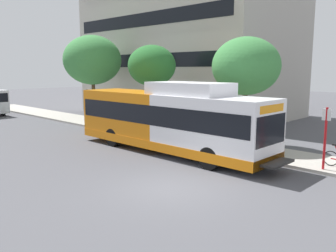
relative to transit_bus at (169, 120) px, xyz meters
The scene contains 8 objects.
ground_plane 5.96m from the transit_bus, 134.80° to the left, with size 120.00×120.00×0.00m, color #4C4C51.
sidewalk_curb 3.97m from the transit_bus, 34.51° to the left, with size 3.00×56.00×0.14m, color #A8A399.
transit_bus is the anchor object (origin of this frame).
bus_stop_sign_pole 7.41m from the transit_bus, 75.60° to the right, with size 0.10×0.36×2.60m.
street_tree_near_stop 5.26m from the transit_bus, 25.22° to the right, with size 3.72×3.72×5.88m.
street_tree_mid_block 7.14m from the transit_bus, 54.23° to the left, with size 3.27×3.27×5.77m.
street_tree_far_block 13.89m from the transit_bus, 72.15° to the left, with size 4.78×4.78×6.92m.
lattice_comm_tower 34.60m from the transit_bus, 55.43° to the left, with size 1.10×1.10×33.11m.
Camera 1 is at (-8.93, -8.56, 4.27)m, focal length 37.91 mm.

